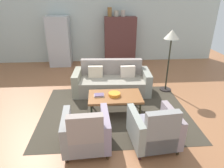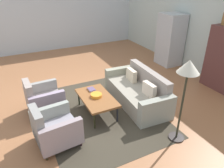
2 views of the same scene
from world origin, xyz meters
name	(u,v)px [view 1 (image 1 of 2)]	position (x,y,z in m)	size (l,w,h in m)	color
ground_plane	(92,115)	(0.00, 0.00, 0.00)	(12.00, 12.00, 0.00)	#A06540
wall_back	(93,26)	(0.00, 4.20, 1.40)	(10.00, 0.12, 2.80)	silver
area_rug	(115,111)	(0.53, 0.12, 0.00)	(3.40, 2.60, 0.01)	#3C362A
couch	(112,81)	(0.54, 1.26, 0.29)	(2.14, 1.01, 0.86)	gray
coffee_table	(115,97)	(0.53, 0.07, 0.41)	(1.20, 0.70, 0.45)	black
armchair_left	(86,133)	(-0.06, -1.09, 0.34)	(0.84, 0.84, 0.88)	#3D1C11
armchair_right	(155,130)	(1.14, -1.09, 0.34)	(0.87, 0.87, 0.88)	#2A2D10
fruit_bowl	(114,94)	(0.52, 0.07, 0.48)	(0.27, 0.27, 0.07)	orange
book_stack	(99,95)	(0.17, 0.08, 0.47)	(0.23, 0.17, 0.04)	beige
cabinet	(120,41)	(1.04, 3.85, 0.90)	(1.20, 0.51, 1.80)	#572F2C
vase_tall	(110,12)	(0.64, 3.85, 1.97)	(0.16, 0.16, 0.33)	olive
vase_round	(116,13)	(0.89, 3.85, 1.91)	(0.17, 0.17, 0.22)	#B2AB96
vase_small	(123,13)	(1.14, 3.85, 1.91)	(0.17, 0.17, 0.23)	#B6A697
refrigerator	(60,41)	(-1.28, 3.75, 0.93)	(0.80, 0.73, 1.85)	#B7BABF
floor_lamp	(171,40)	(2.10, 1.19, 1.44)	(0.40, 0.40, 1.72)	#2B2423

